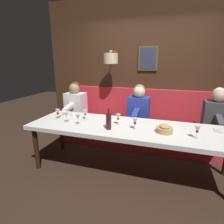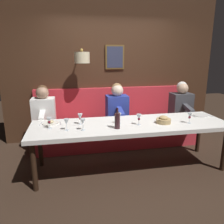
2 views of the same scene
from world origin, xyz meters
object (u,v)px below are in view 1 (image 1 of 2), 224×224
object	(u,v)px
dining_table	(129,130)
wine_glass_6	(58,112)
wine_glass_1	(118,117)
wine_glass_5	(197,130)
wine_glass_4	(66,115)
diner_middle	(75,102)
wine_glass_3	(85,113)
wine_bottle	(109,121)
bread_bowl	(164,129)
wine_glass_2	(135,121)
diner_near	(139,107)
wine_glass_0	(78,118)
diner_nearest	(216,113)

from	to	relation	value
dining_table	wine_glass_6	xyz separation A→B (m)	(-0.01, 1.19, 0.17)
wine_glass_1	wine_glass_5	bearing A→B (deg)	-100.07
dining_table	wine_glass_4	bearing A→B (deg)	97.96
dining_table	diner_middle	xyz separation A→B (m)	(0.88, 1.36, 0.13)
wine_glass_3	wine_bottle	bearing A→B (deg)	-120.58
diner_middle	wine_glass_1	xyz separation A→B (m)	(-0.86, -1.18, 0.04)
wine_glass_3	wine_glass_6	distance (m)	0.45
dining_table	wine_glass_3	world-z (taller)	wine_glass_3
wine_glass_6	bread_bowl	bearing A→B (deg)	-92.57
wine_glass_3	bread_bowl	xyz separation A→B (m)	(-0.18, -1.25, -0.07)
wine_glass_1	wine_glass_2	distance (m)	0.30
diner_near	wine_glass_4	bearing A→B (deg)	137.46
wine_glass_0	wine_glass_1	xyz separation A→B (m)	(0.20, -0.55, -0.00)
diner_near	wine_glass_6	xyz separation A→B (m)	(-0.89, 1.17, 0.04)
diner_near	wine_glass_0	bearing A→B (deg)	146.02
diner_nearest	wine_glass_4	distance (m)	2.46
dining_table	wine_glass_3	size ratio (longest dim) A/B	18.22
diner_middle	diner_nearest	bearing A→B (deg)	-90.00
wine_glass_2	wine_glass_5	size ratio (longest dim) A/B	1.00
wine_glass_3	diner_near	bearing A→B (deg)	-43.29
dining_table	wine_glass_0	bearing A→B (deg)	103.27
wine_glass_6	wine_glass_4	bearing A→B (deg)	-118.24
wine_glass_3	bread_bowl	world-z (taller)	wine_glass_3
diner_nearest	wine_bottle	xyz separation A→B (m)	(-1.07, 1.54, 0.04)
wine_glass_2	wine_glass_6	world-z (taller)	same
wine_glass_3	diner_middle	bearing A→B (deg)	37.69
diner_nearest	wine_glass_2	world-z (taller)	diner_nearest
wine_glass_1	wine_glass_4	xyz separation A→B (m)	(-0.16, 0.77, 0.00)
wine_glass_4	bread_bowl	size ratio (longest dim) A/B	0.75
diner_nearest	diner_near	world-z (taller)	same
dining_table	diner_nearest	world-z (taller)	diner_nearest
diner_middle	wine_glass_3	world-z (taller)	diner_middle
diner_nearest	wine_glass_4	bearing A→B (deg)	114.36
wine_glass_5	wine_glass_0	bearing A→B (deg)	90.44
wine_glass_5	wine_glass_1	bearing A→B (deg)	79.93
wine_glass_4	diner_middle	bearing A→B (deg)	21.66
dining_table	diner_nearest	bearing A→B (deg)	-55.61
wine_glass_2	wine_glass_4	bearing A→B (deg)	92.37
diner_middle	wine_glass_2	world-z (taller)	diner_middle
diner_near	wine_glass_4	xyz separation A→B (m)	(-1.02, 0.93, 0.04)
wine_glass_1	wine_bottle	xyz separation A→B (m)	(-0.22, 0.07, 0.00)
diner_nearest	bread_bowl	size ratio (longest dim) A/B	3.60
wine_glass_2	bread_bowl	distance (m)	0.40
wine_glass_1	wine_glass_4	distance (m)	0.79
wine_glass_4	bread_bowl	world-z (taller)	wine_glass_4
diner_middle	wine_glass_0	size ratio (longest dim) A/B	4.82
wine_glass_1	bread_bowl	xyz separation A→B (m)	(-0.11, -0.67, -0.07)
wine_glass_0	dining_table	bearing A→B (deg)	-76.73
dining_table	diner_middle	world-z (taller)	diner_middle
diner_middle	wine_bottle	xyz separation A→B (m)	(-1.07, -1.10, 0.04)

